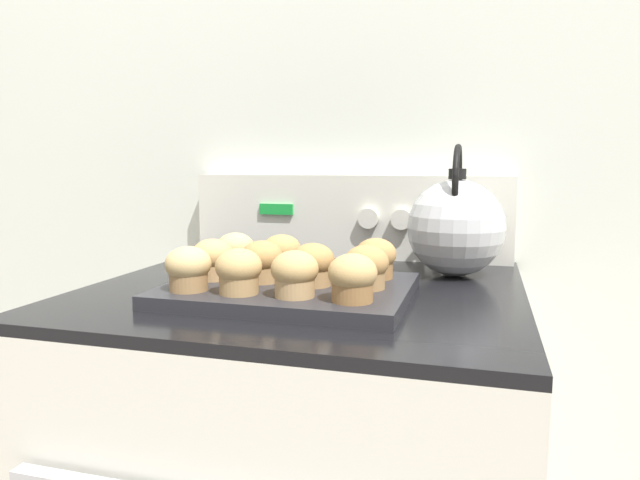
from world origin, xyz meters
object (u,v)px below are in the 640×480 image
(muffin_r1_c2, at_px, (313,265))
(muffin_r1_c0, at_px, (212,259))
(muffin_r0_c2, at_px, (295,274))
(muffin_r2_c1, at_px, (282,254))
(muffin_r1_c3, at_px, (366,267))
(muffin_r0_c3, at_px, (352,278))
(tea_kettle, at_px, (456,226))
(muffin_r1_c1, at_px, (262,261))
(muffin_pan, at_px, (287,290))
(muffin_r0_c1, at_px, (239,271))
(muffin_r2_c3, at_px, (376,258))
(muffin_r0_c0, at_px, (188,269))
(muffin_r2_c0, at_px, (235,251))

(muffin_r1_c2, bearing_deg, muffin_r1_c0, 179.40)
(muffin_r0_c2, height_order, muffin_r2_c1, same)
(muffin_r1_c3, bearing_deg, muffin_r0_c3, -91.34)
(muffin_r0_c2, height_order, muffin_r1_c3, same)
(muffin_r2_c1, distance_m, tea_kettle, 0.34)
(muffin_r1_c1, bearing_deg, muffin_r2_c1, 87.21)
(muffin_pan, distance_m, muffin_r1_c3, 0.14)
(muffin_pan, xyz_separation_m, muffin_r0_c1, (-0.05, -0.09, 0.04))
(muffin_r0_c1, xyz_separation_m, muffin_r1_c2, (0.09, 0.08, 0.00))
(muffin_pan, bearing_deg, muffin_r2_c3, 32.79)
(muffin_r1_c3, bearing_deg, tea_kettle, 64.74)
(muffin_r0_c3, height_order, muffin_r1_c0, same)
(muffin_r0_c0, distance_m, muffin_r2_c1, 0.20)
(muffin_r1_c0, bearing_deg, muffin_r2_c0, 88.81)
(muffin_r1_c2, bearing_deg, tea_kettle, 51.40)
(muffin_r2_c1, bearing_deg, muffin_r2_c0, 179.13)
(muffin_r0_c2, bearing_deg, muffin_r2_c3, 61.95)
(muffin_pan, xyz_separation_m, muffin_r0_c3, (0.13, -0.09, 0.04))
(muffin_r0_c0, xyz_separation_m, muffin_r1_c3, (0.26, 0.09, 0.00))
(muffin_r0_c1, bearing_deg, muffin_r1_c0, 134.97)
(muffin_r0_c1, xyz_separation_m, muffin_r0_c2, (0.09, 0.00, 0.00))
(muffin_r1_c0, xyz_separation_m, tea_kettle, (0.38, 0.26, 0.04))
(muffin_r0_c2, xyz_separation_m, muffin_r2_c0, (-0.17, 0.17, 0.00))
(muffin_r1_c3, bearing_deg, muffin_r2_c0, 161.29)
(muffin_r0_c1, relative_size, muffin_r1_c1, 1.00)
(muffin_r1_c1, relative_size, muffin_r2_c3, 1.00)
(muffin_r2_c1, distance_m, muffin_r2_c3, 0.17)
(muffin_pan, height_order, muffin_r2_c0, muffin_r2_c0)
(muffin_r0_c1, relative_size, muffin_r2_c1, 1.00)
(muffin_r0_c3, relative_size, muffin_r1_c0, 1.00)
(muffin_r0_c3, height_order, muffin_r2_c3, same)
(muffin_r0_c1, height_order, muffin_r2_c1, same)
(muffin_r2_c0, xyz_separation_m, tea_kettle, (0.38, 0.17, 0.04))
(muffin_r1_c1, distance_m, muffin_r1_c3, 0.17)
(muffin_r0_c1, relative_size, tea_kettle, 0.28)
(muffin_r0_c2, bearing_deg, muffin_r1_c2, 87.56)
(muffin_r1_c2, xyz_separation_m, muffin_r2_c0, (-0.17, 0.09, 0.00))
(muffin_r1_c0, relative_size, muffin_r1_c3, 1.00)
(muffin_r0_c2, relative_size, muffin_r2_c0, 1.00)
(muffin_r0_c0, height_order, tea_kettle, tea_kettle)
(muffin_r0_c1, distance_m, muffin_r2_c3, 0.24)
(muffin_r2_c0, relative_size, muffin_r2_c3, 1.00)
(muffin_r0_c0, xyz_separation_m, muffin_r0_c2, (0.17, 0.01, 0.00))
(tea_kettle, bearing_deg, muffin_r0_c0, -137.73)
(muffin_r0_c2, xyz_separation_m, muffin_r1_c1, (-0.08, 0.08, 0.00))
(muffin_pan, xyz_separation_m, tea_kettle, (0.25, 0.26, 0.09))
(muffin_r1_c0, bearing_deg, muffin_r1_c2, -0.60)
(muffin_r1_c0, xyz_separation_m, muffin_r2_c0, (0.00, 0.09, 0.00))
(muffin_r2_c0, relative_size, tea_kettle, 0.28)
(muffin_r0_c3, distance_m, muffin_r2_c0, 0.31)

